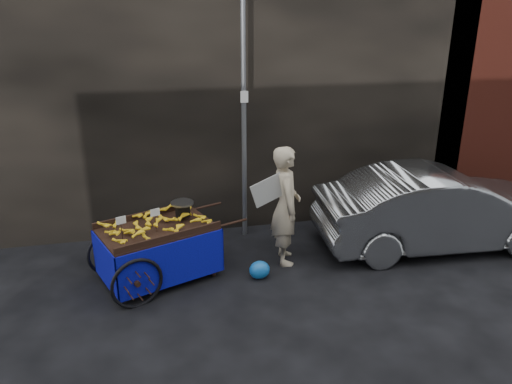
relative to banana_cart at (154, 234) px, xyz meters
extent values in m
plane|color=black|center=(1.24, -0.10, -0.72)|extent=(80.00, 80.00, 0.00)
cube|color=black|center=(0.24, 2.50, 1.78)|extent=(11.00, 2.00, 5.00)
cube|color=#591E14|center=(6.74, 2.50, 1.78)|extent=(3.00, 2.00, 5.00)
cylinder|color=slate|center=(1.54, 1.20, 1.28)|extent=(0.08, 0.08, 4.00)
cube|color=white|center=(1.54, 1.15, 1.68)|extent=(0.12, 0.02, 0.18)
cube|color=black|center=(0.05, 0.02, 0.05)|extent=(1.79, 1.46, 0.06)
cube|color=black|center=(-0.12, 0.44, 0.12)|extent=(1.45, 0.59, 0.10)
cube|color=black|center=(0.21, -0.41, 0.12)|extent=(1.45, 0.59, 0.10)
cube|color=black|center=(0.82, -0.10, -0.33)|extent=(0.06, 0.06, 0.77)
cube|color=black|center=(0.54, 0.62, -0.33)|extent=(0.06, 0.06, 0.77)
cylinder|color=black|center=(1.13, 0.02, 0.05)|extent=(0.46, 0.21, 0.04)
cylinder|color=black|center=(0.85, 0.74, 0.05)|extent=(0.46, 0.21, 0.04)
torus|color=black|center=(-0.26, -0.66, -0.38)|extent=(0.69, 0.31, 0.72)
torus|color=black|center=(-0.64, 0.31, -0.38)|extent=(0.69, 0.31, 0.72)
cylinder|color=black|center=(-0.45, -0.17, -0.38)|extent=(0.43, 1.02, 0.05)
cube|color=#060A7B|center=(0.22, -0.44, -0.28)|extent=(1.48, 0.59, 0.66)
cube|color=#060A7B|center=(-0.13, 0.48, -0.28)|extent=(1.48, 0.59, 0.66)
cube|color=#060A7B|center=(-0.68, -0.26, -0.28)|extent=(0.38, 0.94, 0.66)
cube|color=#060A7B|center=(0.78, 0.30, -0.28)|extent=(0.38, 0.94, 0.66)
cube|color=black|center=(0.43, 0.22, 0.22)|extent=(0.21, 0.19, 0.15)
cylinder|color=silver|center=(0.43, 0.22, 0.35)|extent=(0.42, 0.42, 0.03)
cube|color=white|center=(-0.41, -0.27, 0.37)|extent=(0.13, 0.06, 0.11)
cube|color=white|center=(0.04, -0.10, 0.37)|extent=(0.13, 0.06, 0.11)
imported|color=tan|center=(1.97, 0.15, 0.20)|extent=(0.52, 0.72, 1.85)
cube|color=beige|center=(1.67, 0.02, 0.52)|extent=(0.58, 0.14, 0.50)
ellipsoid|color=blue|center=(1.46, -0.31, -0.58)|extent=(0.31, 0.24, 0.27)
imported|color=#ACB0B4|center=(4.55, 0.12, -0.07)|extent=(4.04, 1.60, 1.31)
camera|label=1|loc=(0.06, -6.54, 3.06)|focal=35.00mm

